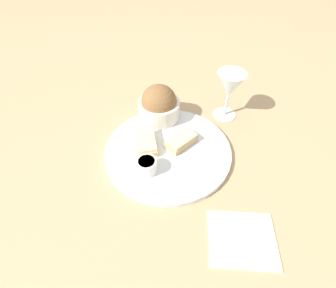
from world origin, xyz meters
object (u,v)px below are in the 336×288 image
Objects in this scene: sauce_ramekin at (147,165)px; napkin at (242,239)px; salad_bowl at (159,105)px; wine_glass at (230,87)px; cheese_toast_far at (181,141)px; cheese_toast_near at (145,143)px.

napkin is at bearing -115.43° from sauce_ramekin.
wine_glass reaches higher than salad_bowl.
salad_bowl is at bearing 42.32° from cheese_toast_far.
sauce_ramekin reaches higher than cheese_toast_far.
napkin is (-0.32, -0.26, -0.05)m from salad_bowl.
cheese_toast_near is at bearing 178.35° from salad_bowl.
wine_glass is (0.07, -0.19, 0.05)m from salad_bowl.
napkin is at bearing -169.22° from wine_glass.
napkin is (-0.22, -0.18, -0.02)m from cheese_toast_far.
salad_bowl is 1.25× the size of cheese_toast_far.
salad_bowl is 0.21m from wine_glass.
cheese_toast_far is 0.66× the size of wine_glass.
napkin is (-0.39, -0.07, -0.10)m from wine_glass.
wine_glass is (0.20, -0.19, 0.08)m from cheese_toast_near.
sauce_ramekin is 0.26m from napkin.
wine_glass is at bearing 10.78° from napkin.
salad_bowl is 1.12× the size of cheese_toast_near.
wine_glass is 0.41m from napkin.
cheese_toast_near is at bearing 54.23° from napkin.
wine_glass reaches higher than napkin.
cheese_toast_near is 0.68× the size of napkin.
salad_bowl reaches higher than cheese_toast_far.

